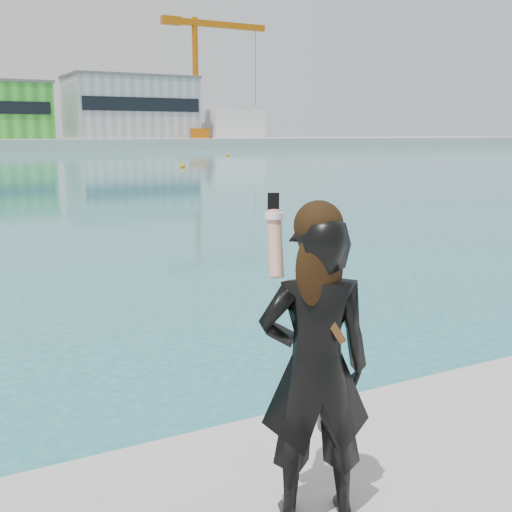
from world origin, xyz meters
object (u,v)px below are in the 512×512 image
Objects in this scene: dock_crane at (201,74)px; buoy_extra at (183,167)px; buoy_near at (228,156)px; woman at (315,359)px.

dock_crane reaches higher than buoy_extra.
buoy_near and buoy_extra have the same top height.
dock_crane is 134.19m from woman.
buoy_near is 83.32m from woman.
buoy_near is 29.00m from buoy_extra.
buoy_near is 1.00× the size of buoy_extra.
buoy_extra is (-33.59, -71.31, -15.07)m from dock_crane.
woman is at bearing -111.45° from buoy_extra.
dock_crane is at bearing 70.00° from buoy_near.
buoy_extra is 54.80m from woman.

